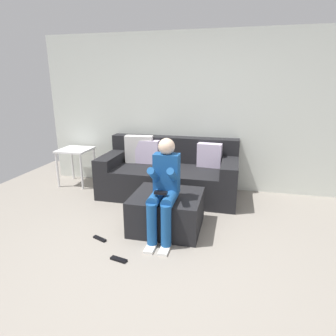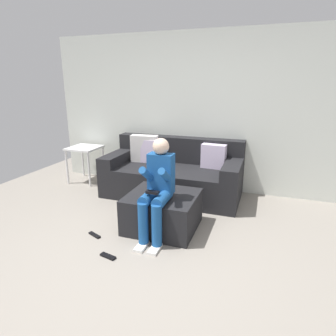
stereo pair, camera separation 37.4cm
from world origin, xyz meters
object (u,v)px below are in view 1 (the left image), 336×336
object	(u,v)px
ottoman	(167,211)
remote_by_storage_bin	(100,239)
side_table	(76,155)
remote_near_ottoman	(119,259)
couch_sectional	(169,173)
person_seated	(164,188)

from	to	relation	value
ottoman	remote_by_storage_bin	size ratio (longest dim) A/B	4.49
ottoman	side_table	distance (m)	2.29
remote_near_ottoman	remote_by_storage_bin	bearing A→B (deg)	151.16
couch_sectional	person_seated	xyz separation A→B (m)	(0.26, -1.34, 0.27)
person_seated	remote_near_ottoman	xyz separation A→B (m)	(-0.33, -0.56, -0.60)
couch_sectional	person_seated	distance (m)	1.39
person_seated	side_table	bearing A→B (deg)	143.59
ottoman	remote_near_ottoman	distance (m)	0.87
remote_by_storage_bin	remote_near_ottoman	bearing A→B (deg)	-18.89
ottoman	side_table	xyz separation A→B (m)	(-1.92, 1.21, 0.31)
remote_near_ottoman	couch_sectional	bearing A→B (deg)	100.22
person_seated	remote_by_storage_bin	xyz separation A→B (m)	(-0.70, -0.24, -0.60)
side_table	remote_near_ottoman	size ratio (longest dim) A/B	3.50
couch_sectional	person_seated	bearing A→B (deg)	-79.25
remote_by_storage_bin	ottoman	bearing A→B (deg)	56.38
person_seated	remote_by_storage_bin	distance (m)	0.95
couch_sectional	ottoman	size ratio (longest dim) A/B	2.54
person_seated	remote_by_storage_bin	size ratio (longest dim) A/B	6.21
person_seated	remote_near_ottoman	world-z (taller)	person_seated
ottoman	remote_near_ottoman	size ratio (longest dim) A/B	4.59
remote_near_ottoman	side_table	bearing A→B (deg)	141.43
couch_sectional	side_table	xyz separation A→B (m)	(-1.69, 0.09, 0.19)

